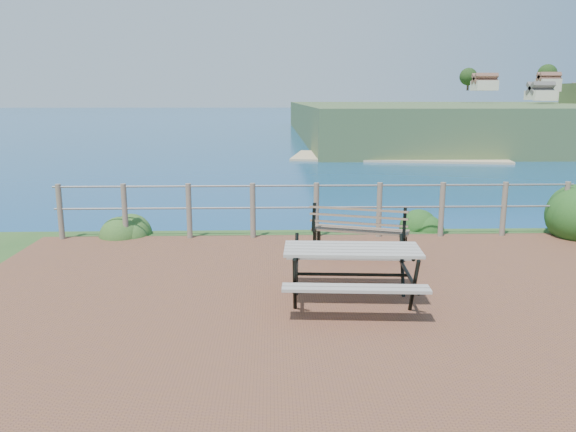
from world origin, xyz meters
The scene contains 8 objects.
ground centered at (0.00, 0.00, 0.00)m, with size 10.00×7.00×0.12m, color brown.
ocean centered at (0.00, 200.00, 0.00)m, with size 1200.00×1200.00×0.00m, color #165F86.
safety_railing centered at (0.00, 3.35, 0.57)m, with size 9.40×0.10×1.00m.
picnic_table centered at (0.17, 0.00, 0.45)m, with size 1.70×1.44×0.70m.
park_bench centered at (0.61, 2.10, 0.57)m, with size 1.58×0.85×0.87m.
shrub_right_edge centered at (4.89, 3.48, 0.00)m, with size 1.07×1.07×1.52m, color #154417.
shrub_lip_west centered at (-3.38, 3.63, 0.00)m, with size 0.87×0.87×0.65m, color #2D551F.
shrub_lip_east centered at (2.29, 3.97, 0.00)m, with size 0.82×0.82×0.58m, color #154417.
Camera 1 is at (-0.82, -6.61, 2.53)m, focal length 35.00 mm.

